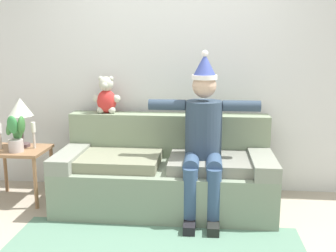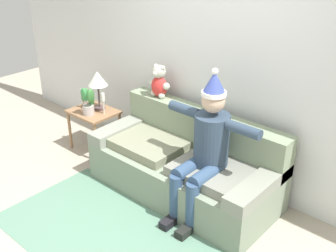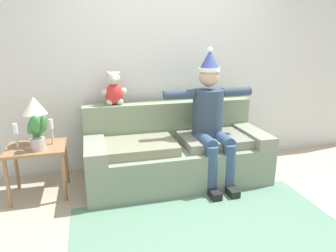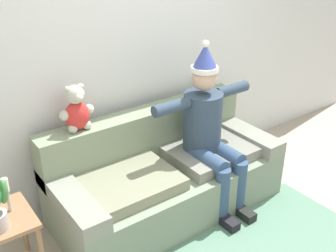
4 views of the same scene
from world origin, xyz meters
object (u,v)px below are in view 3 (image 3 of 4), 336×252
candle_short (51,128)px  potted_plant (37,132)px  person_seated (211,117)px  table_lamp (34,108)px  teddy_bear (114,90)px  side_table (37,154)px  candle_tall (16,133)px  couch (175,151)px

candle_short → potted_plant: bearing=-128.7°
person_seated → table_lamp: person_seated is taller
teddy_bear → side_table: teddy_bear is taller
table_lamp → teddy_bear: bearing=15.3°
side_table → table_lamp: bearing=79.9°
table_lamp → candle_short: size_ratio=1.87×
side_table → potted_plant: 0.28m
candle_tall → candle_short: (0.32, 0.06, 0.00)m
teddy_bear → side_table: size_ratio=0.67×
teddy_bear → candle_short: 0.80m
person_seated → side_table: 1.87m
person_seated → candle_short: person_seated is taller
side_table → candle_short: 0.30m
table_lamp → candle_short: 0.26m
couch → potted_plant: (-1.43, -0.14, 0.39)m
candle_tall → table_lamp: bearing=32.5°
couch → person_seated: person_seated is taller
potted_plant → side_table: bearing=114.9°
couch → potted_plant: potted_plant is taller
potted_plant → teddy_bear: bearing=28.0°
teddy_bear → table_lamp: bearing=-164.7°
person_seated → candle_tall: 2.00m
teddy_bear → side_table: bearing=-159.2°
person_seated → teddy_bear: (-1.00, 0.45, 0.27)m
side_table → candle_tall: candle_tall is taller
table_lamp → potted_plant: size_ratio=1.35×
side_table → couch: bearing=1.6°
person_seated → teddy_bear: size_ratio=3.93×
couch → potted_plant: 1.49m
person_seated → side_table: bearing=176.0°
potted_plant → candle_short: bearing=51.3°
person_seated → potted_plant: bearing=179.2°
couch → table_lamp: table_lamp is taller
person_seated → potted_plant: (-1.79, 0.03, -0.04)m
candle_short → candle_tall: bearing=-169.4°
couch → candle_short: 1.37m
couch → teddy_bear: (-0.64, 0.28, 0.70)m
couch → teddy_bear: bearing=156.8°
candle_tall → candle_short: bearing=10.6°
couch → candle_tall: 1.68m
teddy_bear → candle_tall: teddy_bear is taller
couch → candle_short: (-1.32, -0.00, 0.38)m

